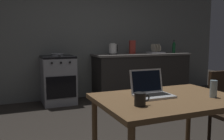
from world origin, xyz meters
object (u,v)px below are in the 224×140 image
object	(u,v)px
dish_rack	(156,51)
bottle	(174,47)
stove_oven	(58,80)
laptop	(152,91)
electric_kettle	(113,49)
dining_table	(168,106)
coffee_mug	(140,99)
cereal_box	(132,47)
frying_pan	(57,55)
drinking_glass	(213,89)

from	to	relation	value
dish_rack	bottle	bearing A→B (deg)	-6.38
stove_oven	laptop	bearing A→B (deg)	-84.78
electric_kettle	dish_rack	size ratio (longest dim) A/B	0.68
bottle	stove_oven	bearing A→B (deg)	178.96
dining_table	coffee_mug	world-z (taller)	coffee_mug
dining_table	cereal_box	world-z (taller)	cereal_box
frying_pan	cereal_box	size ratio (longest dim) A/B	1.44
stove_oven	bottle	xyz separation A→B (m)	(2.62, -0.05, 0.59)
laptop	coffee_mug	bearing A→B (deg)	-140.38
drinking_glass	dish_rack	size ratio (longest dim) A/B	0.43
dining_table	electric_kettle	size ratio (longest dim) A/B	5.18
stove_oven	coffee_mug	size ratio (longest dim) A/B	7.29
stove_oven	dish_rack	bearing A→B (deg)	0.07
drinking_glass	cereal_box	bearing A→B (deg)	74.58
frying_pan	cereal_box	bearing A→B (deg)	1.76
electric_kettle	coffee_mug	distance (m)	3.34
bottle	cereal_box	bearing A→B (deg)	176.08
cereal_box	drinking_glass	bearing A→B (deg)	-105.42
bottle	frying_pan	distance (m)	2.63
dining_table	bottle	xyz separation A→B (m)	(2.25, 2.95, 0.38)
coffee_mug	stove_oven	bearing A→B (deg)	90.31
dining_table	cereal_box	distance (m)	3.28
stove_oven	bottle	bearing A→B (deg)	-1.04
electric_kettle	coffee_mug	bearing A→B (deg)	-109.58
stove_oven	electric_kettle	size ratio (longest dim) A/B	3.95
dining_table	frying_pan	xyz separation A→B (m)	(-0.38, 2.97, 0.27)
frying_pan	coffee_mug	size ratio (longest dim) A/B	3.28
frying_pan	cereal_box	xyz separation A→B (m)	(1.60, 0.05, 0.12)
bottle	coffee_mug	distance (m)	4.05
stove_oven	cereal_box	distance (m)	1.70
electric_kettle	dish_rack	xyz separation A→B (m)	(1.04, 0.00, -0.06)
electric_kettle	bottle	size ratio (longest dim) A/B	0.82
frying_pan	laptop	bearing A→B (deg)	-84.59
laptop	electric_kettle	distance (m)	3.03
stove_oven	frying_pan	world-z (taller)	frying_pan
cereal_box	dish_rack	world-z (taller)	cereal_box
bottle	drinking_glass	bearing A→B (deg)	-121.49
cereal_box	coffee_mug	bearing A→B (deg)	-116.56
dish_rack	laptop	bearing A→B (deg)	-123.35
electric_kettle	coffee_mug	world-z (taller)	electric_kettle
dining_table	dish_rack	world-z (taller)	dish_rack
laptop	cereal_box	xyz separation A→B (m)	(1.33, 2.92, 0.27)
drinking_glass	cereal_box	world-z (taller)	cereal_box
dish_rack	cereal_box	bearing A→B (deg)	178.01
frying_pan	electric_kettle	bearing A→B (deg)	1.47
dining_table	cereal_box	xyz separation A→B (m)	(1.23, 3.02, 0.39)
coffee_mug	cereal_box	size ratio (longest dim) A/B	0.44
frying_pan	bottle	bearing A→B (deg)	-0.45
bottle	dish_rack	world-z (taller)	bottle
coffee_mug	electric_kettle	bearing A→B (deg)	70.42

